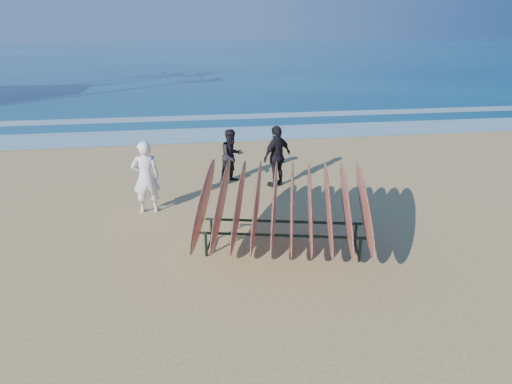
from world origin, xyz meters
TOP-DOWN VIEW (x-y plane):
  - ground at (0.00, 0.00)m, footprint 120.00×120.00m
  - ocean at (0.00, 55.00)m, footprint 160.00×160.00m
  - foam_near at (0.00, 10.00)m, footprint 160.00×160.00m
  - foam_far at (0.00, 13.50)m, footprint 160.00×160.00m
  - surfboard_rack at (0.39, -0.11)m, footprint 3.77×3.63m
  - person_white at (-2.38, 2.37)m, footprint 0.67×0.47m
  - person_dark_a at (-0.16, 4.22)m, footprint 0.93×0.86m
  - person_dark_b at (1.03, 3.69)m, footprint 1.05×0.92m

SIDE VIEW (x-z plane):
  - ground at x=0.00m, z-range 0.00..0.00m
  - ocean at x=0.00m, z-range 0.01..0.01m
  - foam_far at x=0.00m, z-range 0.01..0.01m
  - foam_near at x=0.00m, z-range 0.01..0.01m
  - person_dark_a at x=-0.16m, z-range 0.00..1.52m
  - person_dark_b at x=1.03m, z-range 0.00..1.71m
  - person_white at x=-2.38m, z-range 0.00..1.75m
  - surfboard_rack at x=0.39m, z-range 0.15..1.87m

